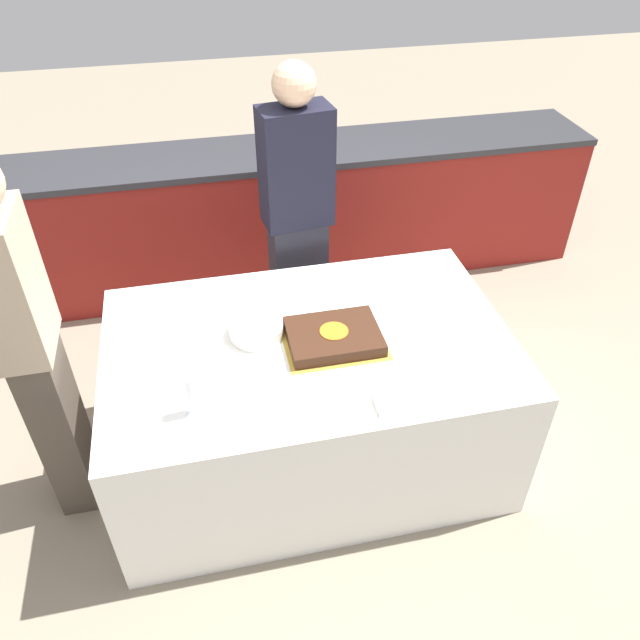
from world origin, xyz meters
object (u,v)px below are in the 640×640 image
cake (334,337)px  person_cutting_cake (297,220)px  wine_glass (191,391)px  person_seated_left (30,346)px  plate_stack (256,330)px

cake → person_cutting_cake: 0.84m
wine_glass → person_cutting_cake: person_cutting_cake is taller
person_seated_left → person_cutting_cake: bearing=-57.0°
person_seated_left → plate_stack: bearing=-85.0°
plate_stack → wine_glass: 0.51m
cake → wine_glass: (-0.62, -0.29, 0.09)m
cake → person_cutting_cake: bearing=90.0°
person_cutting_cake → plate_stack: bearing=58.0°
person_seated_left → cake: bearing=-91.9°
cake → person_seated_left: bearing=178.1°
wine_glass → person_seated_left: size_ratio=0.11×
person_cutting_cake → person_seated_left: (-1.22, -0.79, 0.02)m
wine_glass → person_seated_left: 0.69m
cake → plate_stack: cake is taller
wine_glass → person_cutting_cake: bearing=61.1°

